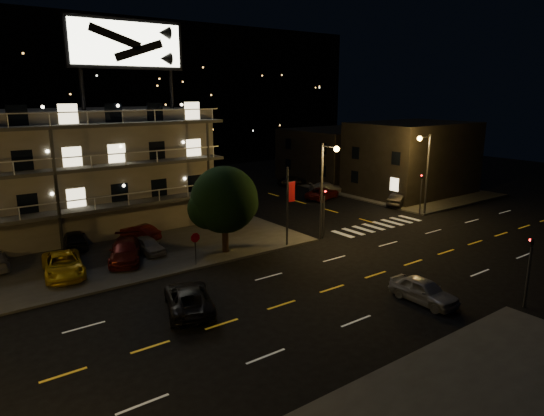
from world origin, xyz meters
TOP-DOWN VIEW (x-y plane):
  - ground at (0.00, 0.00)m, footprint 140.00×140.00m
  - curb_ne at (30.00, 20.00)m, footprint 16.00×24.00m
  - motel at (-9.94, 23.88)m, footprint 28.00×13.80m
  - side_bldg_front at (29.99, 16.00)m, footprint 14.06×10.00m
  - side_bldg_back at (29.99, 28.00)m, footprint 14.06×12.00m
  - streetlight_nc at (8.50, 7.94)m, footprint 0.44×1.92m
  - streetlight_ne at (22.14, 8.30)m, footprint 1.92×0.44m
  - signal_nw at (9.00, 8.50)m, footprint 0.20×0.27m
  - signal_sw at (9.00, -8.50)m, footprint 0.20×0.27m
  - signal_ne at (22.00, 8.50)m, footprint 0.27×0.20m
  - banner_north at (5.09, 8.40)m, footprint 0.83×0.16m
  - stop_sign at (-3.00, 8.57)m, footprint 0.91×0.11m
  - tree at (0.12, 9.83)m, footprint 5.22×5.03m
  - lot_car_2 at (-11.00, 12.01)m, footprint 3.20×5.56m
  - lot_car_3 at (-6.66, 12.37)m, footprint 4.02×5.59m
  - lot_car_4 at (-4.69, 13.06)m, footprint 1.71×3.69m
  - lot_car_8 at (-8.86, 17.50)m, footprint 2.32×4.47m
  - lot_car_9 at (-3.92, 16.68)m, footprint 2.55×4.04m
  - side_car_0 at (23.47, 12.31)m, footprint 4.48×2.97m
  - side_car_1 at (19.13, 19.74)m, footprint 5.28×3.58m
  - side_car_2 at (21.99, 22.03)m, footprint 4.68×3.41m
  - side_car_3 at (21.62, 28.28)m, footprint 4.31×2.50m
  - road_car_east at (4.94, -4.61)m, footprint 1.71×4.21m
  - road_car_west at (-6.63, 2.58)m, footprint 4.05×5.74m

SIDE VIEW (x-z plane):
  - ground at x=0.00m, z-range 0.00..0.00m
  - curb_ne at x=30.00m, z-range 0.00..0.15m
  - side_car_2 at x=21.99m, z-range 0.00..1.26m
  - side_car_1 at x=19.13m, z-range 0.00..1.34m
  - side_car_3 at x=21.62m, z-range 0.00..1.38m
  - side_car_0 at x=23.47m, z-range 0.00..1.39m
  - road_car_east at x=4.94m, z-range 0.00..1.43m
  - road_car_west at x=-6.63m, z-range 0.00..1.46m
  - lot_car_4 at x=-4.69m, z-range 0.15..1.37m
  - lot_car_9 at x=-3.92m, z-range 0.15..1.41m
  - lot_car_8 at x=-8.86m, z-range 0.15..1.60m
  - lot_car_2 at x=-11.00m, z-range 0.15..1.61m
  - lot_car_3 at x=-6.66m, z-range 0.15..1.65m
  - stop_sign at x=-3.00m, z-range 0.41..3.01m
  - signal_nw at x=9.00m, z-range 0.27..4.87m
  - signal_sw at x=9.00m, z-range 0.27..4.87m
  - signal_ne at x=22.00m, z-range 0.27..4.87m
  - banner_north at x=5.09m, z-range 0.23..6.63m
  - side_bldg_back at x=29.99m, z-range 0.00..7.00m
  - tree at x=0.12m, z-range 0.77..7.34m
  - side_bldg_front at x=29.99m, z-range 0.00..8.50m
  - streetlight_nc at x=8.50m, z-range 0.96..8.96m
  - streetlight_ne at x=22.14m, z-range 0.96..8.96m
  - motel at x=-9.94m, z-range -3.71..14.39m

